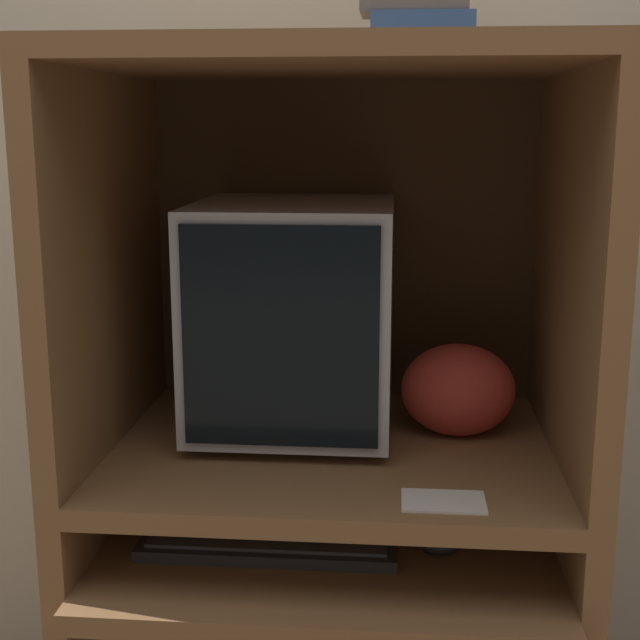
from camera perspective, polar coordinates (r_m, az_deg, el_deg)
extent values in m
cube|color=beige|center=(1.93, 1.74, 10.76)|extent=(6.00, 0.06, 2.60)
cube|color=brown|center=(1.60, 0.46, -15.13)|extent=(0.79, 0.49, 0.04)
cube|color=brown|center=(1.75, -12.96, -9.54)|extent=(0.04, 0.66, 0.15)
cube|color=brown|center=(1.70, 15.09, -10.38)|extent=(0.04, 0.66, 0.15)
cube|color=brown|center=(1.66, 0.83, -8.44)|extent=(0.79, 0.66, 0.04)
cube|color=brown|center=(1.64, -13.67, 4.24)|extent=(0.04, 0.66, 0.69)
cube|color=brown|center=(1.59, 15.95, 3.83)|extent=(0.04, 0.66, 0.69)
cube|color=brown|center=(1.55, 0.92, 16.32)|extent=(0.79, 0.66, 0.04)
cube|color=#48321E|center=(1.87, 1.58, 5.56)|extent=(0.79, 0.01, 0.69)
cylinder|color=#B2B2B7|center=(1.74, -1.58, -6.45)|extent=(0.20, 0.20, 0.02)
cube|color=#B2B2B7|center=(1.68, -1.63, 0.54)|extent=(0.36, 0.42, 0.41)
cube|color=black|center=(1.48, -2.57, -1.13)|extent=(0.33, 0.01, 0.38)
cube|color=#2D2D30|center=(1.60, -3.27, -14.01)|extent=(0.45, 0.15, 0.02)
cube|color=#474749|center=(1.59, -3.27, -13.59)|extent=(0.41, 0.12, 0.01)
ellipsoid|color=#28282B|center=(1.59, 7.66, -14.07)|extent=(0.07, 0.05, 0.03)
ellipsoid|color=#BC382D|center=(1.69, 8.82, -4.44)|extent=(0.21, 0.16, 0.17)
cube|color=gold|center=(1.61, 6.23, 17.22)|extent=(0.15, 0.12, 0.03)
cube|color=navy|center=(1.60, 6.56, 18.31)|extent=(0.17, 0.12, 0.03)
cube|color=#4C4C51|center=(1.62, 6.02, 19.58)|extent=(0.18, 0.14, 0.04)
cube|color=white|center=(1.42, 7.91, -11.42)|extent=(0.13, 0.08, 0.00)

